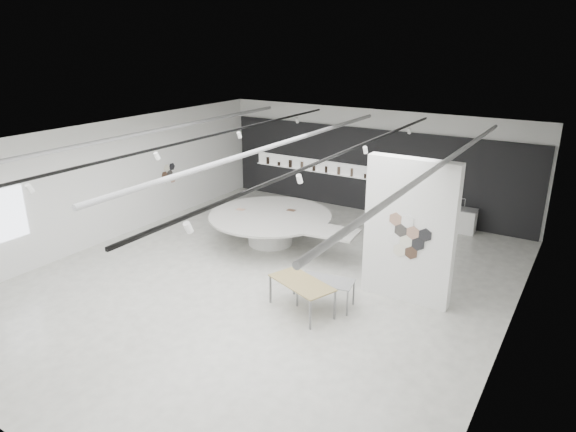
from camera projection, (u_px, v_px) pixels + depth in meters
The scene contains 7 objects.
room at pixel (263, 207), 13.27m from camera, with size 12.02×14.02×3.82m.
back_wall_display at pixel (369, 171), 19.00m from camera, with size 11.80×0.27×3.10m.
partition_column at pixel (409, 231), 12.37m from camera, with size 2.20×0.38×3.60m.
display_island at pixel (272, 225), 16.14m from camera, with size 5.23×4.25×0.99m.
sample_table_wood at pixel (302, 284), 12.13m from camera, with size 1.81×1.35×0.76m.
sample_table_stone at pixel (326, 282), 12.40m from camera, with size 1.43×0.89×0.68m.
kitchen_counter at pixel (454, 219), 17.36m from camera, with size 1.45×0.60×1.13m.
Camera 1 is at (7.10, -10.36, 6.24)m, focal length 32.00 mm.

